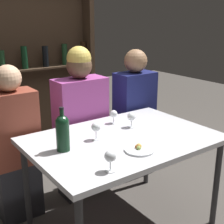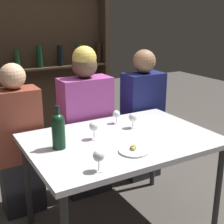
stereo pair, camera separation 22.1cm
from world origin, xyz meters
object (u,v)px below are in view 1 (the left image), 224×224
wine_glass_0 (96,128)px  seated_person_center (81,126)px  wine_glass_2 (114,115)px  seated_person_right (134,118)px  wine_glass_1 (110,157)px  wine_glass_3 (131,117)px  wine_bottle (63,131)px  food_plate_0 (139,149)px  seated_person_left (15,149)px

wine_glass_0 → seated_person_center: 0.57m
wine_glass_0 → wine_glass_2: 0.36m
wine_glass_0 → seated_person_right: bearing=33.9°
wine_glass_1 → wine_glass_3: wine_glass_1 is taller
wine_bottle → wine_glass_3: (0.61, 0.08, -0.05)m
wine_bottle → wine_glass_3: wine_bottle is taller
food_plate_0 → seated_person_right: 1.06m
seated_person_right → wine_glass_3: bearing=-132.0°
wine_glass_0 → food_plate_0: wine_glass_0 is taller
wine_glass_1 → wine_glass_3: bearing=41.7°
wine_bottle → wine_glass_2: 0.60m
wine_glass_3 → wine_bottle: bearing=-172.5°
wine_bottle → wine_glass_0: size_ratio=2.27×
seated_person_center → food_plate_0: bearing=-94.3°
wine_bottle → seated_person_right: 1.19m
food_plate_0 → seated_person_center: (0.06, 0.83, -0.10)m
wine_glass_1 → food_plate_0: size_ratio=0.65×
wine_glass_1 → seated_person_right: bearing=44.6°
wine_glass_2 → seated_person_right: 0.60m
wine_glass_1 → seated_person_left: (-0.21, 0.94, -0.24)m
wine_glass_3 → seated_person_left: size_ratio=0.09×
seated_person_center → seated_person_right: bearing=0.0°
seated_person_left → seated_person_center: bearing=-0.0°
seated_person_left → seated_person_right: seated_person_right is taller
wine_bottle → wine_glass_0: (0.26, 0.03, -0.04)m
wine_glass_1 → food_plate_0: wine_glass_1 is taller
wine_glass_1 → wine_glass_2: bearing=52.6°
seated_person_right → wine_glass_2: bearing=-146.5°
wine_bottle → seated_person_center: bearing=50.9°
wine_glass_1 → wine_bottle: bearing=101.5°
wine_glass_1 → seated_person_right: seated_person_right is taller
wine_bottle → seated_person_left: 0.63m
wine_glass_2 → wine_glass_3: size_ratio=0.92×
wine_glass_3 → seated_person_left: bearing=148.2°
wine_glass_2 → wine_glass_3: wine_glass_3 is taller
food_plate_0 → seated_person_left: size_ratio=0.16×
wine_glass_0 → food_plate_0: size_ratio=0.66×
food_plate_0 → seated_person_left: bearing=121.9°
wine_glass_3 → seated_person_center: 0.52m
wine_glass_3 → seated_person_left: (-0.75, 0.46, -0.23)m
wine_glass_3 → seated_person_center: bearing=110.3°
wine_glass_1 → seated_person_right: 1.35m
wine_glass_2 → seated_person_right: bearing=33.5°
wine_bottle → wine_glass_3: 0.62m
wine_glass_1 → seated_person_center: 1.02m
wine_glass_3 → food_plate_0: wine_glass_3 is taller
seated_person_right → food_plate_0: bearing=-128.2°
seated_person_left → wine_bottle: bearing=-76.0°
seated_person_center → wine_bottle: bearing=-129.1°
wine_glass_2 → seated_person_right: size_ratio=0.08×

